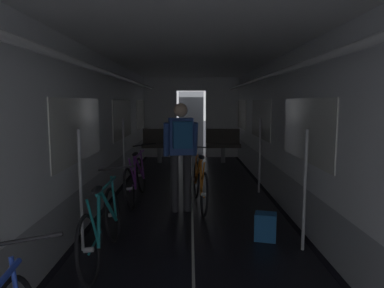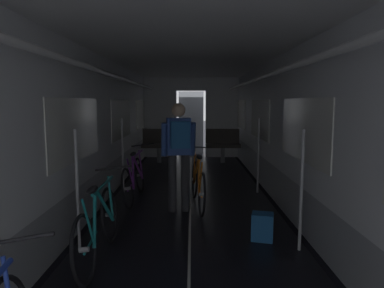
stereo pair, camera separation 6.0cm
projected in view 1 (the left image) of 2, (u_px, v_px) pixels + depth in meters
train_car_shell at (192, 102)px, 5.33m from camera, size 3.14×12.34×2.57m
bench_seat_far_left at (160, 142)px, 9.90m from camera, size 0.98×0.51×0.95m
bench_seat_far_right at (223, 142)px, 9.91m from camera, size 0.98×0.51×0.95m
bicycle_purple at (136, 179)px, 6.06m from camera, size 0.44×1.69×0.96m
bicycle_teal at (102, 226)px, 3.74m from camera, size 0.44×1.69×0.95m
person_cyclist_aisle at (181, 147)px, 5.35m from camera, size 0.55×0.43×1.69m
bicycle_orange_in_aisle at (200, 183)px, 5.69m from camera, size 0.44×1.69×0.94m
backpack_on_floor at (265, 227)px, 4.32m from camera, size 0.30×0.26×0.34m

